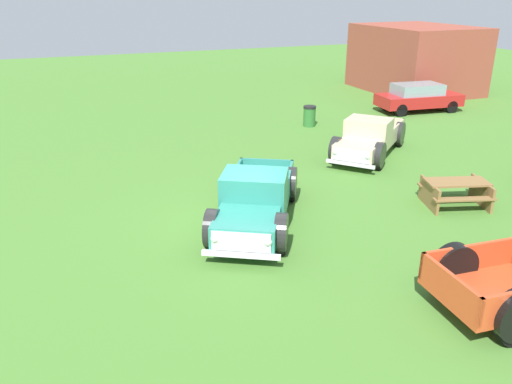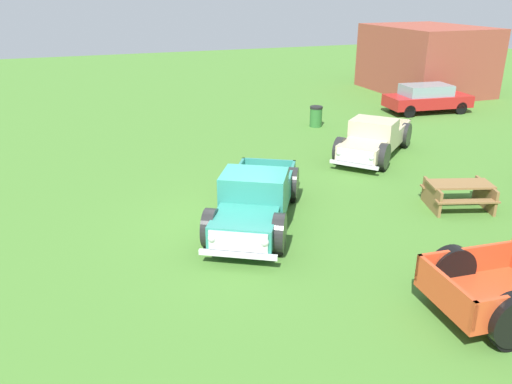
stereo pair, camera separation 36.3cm
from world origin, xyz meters
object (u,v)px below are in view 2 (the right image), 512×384
at_px(picnic_table, 459,192).
at_px(trash_can, 316,116).
at_px(pickup_truck_behind_right, 372,140).
at_px(sedan_distant_b, 427,98).
at_px(pickup_truck_foreground, 254,203).

distance_m(picnic_table, trash_can, 9.99).
height_order(pickup_truck_behind_right, picnic_table, pickup_truck_behind_right).
bearing_deg(sedan_distant_b, trash_can, -84.53).
xyz_separation_m(pickup_truck_behind_right, picnic_table, (5.01, -0.18, -0.21)).
height_order(sedan_distant_b, picnic_table, sedan_distant_b).
relative_size(pickup_truck_behind_right, picnic_table, 2.19).
relative_size(pickup_truck_behind_right, trash_can, 4.98).
xyz_separation_m(pickup_truck_foreground, picnic_table, (0.79, 6.11, -0.25)).
bearing_deg(trash_can, picnic_table, -1.65).
height_order(pickup_truck_behind_right, sedan_distant_b, pickup_truck_behind_right).
distance_m(pickup_truck_foreground, picnic_table, 6.17).
distance_m(pickup_truck_behind_right, sedan_distant_b, 8.77).
bearing_deg(pickup_truck_foreground, sedan_distant_b, 127.03).
bearing_deg(pickup_truck_behind_right, pickup_truck_foreground, -56.10).
distance_m(pickup_truck_behind_right, trash_can, 4.98).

